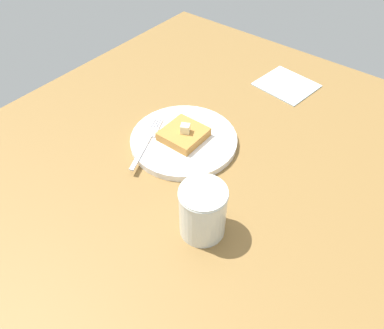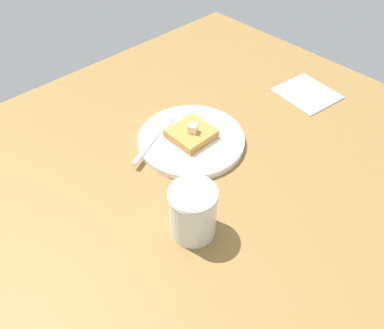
{
  "view_description": "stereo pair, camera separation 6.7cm",
  "coord_description": "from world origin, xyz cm",
  "px_view_note": "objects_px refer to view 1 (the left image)",
  "views": [
    {
      "loc": [
        -30.03,
        46.43,
        54.51
      ],
      "look_at": [
        -0.69,
        9.33,
        6.46
      ],
      "focal_mm": 35.0,
      "sensor_mm": 36.0,
      "label": 1
    },
    {
      "loc": [
        -35.0,
        41.88,
        54.51
      ],
      "look_at": [
        -0.69,
        9.33,
        6.46
      ],
      "focal_mm": 35.0,
      "sensor_mm": 36.0,
      "label": 2
    }
  ],
  "objects_px": {
    "fork": "(148,139)",
    "syrup_jar": "(203,212)",
    "napkin": "(286,85)",
    "plate": "(184,140)"
  },
  "relations": [
    {
      "from": "fork",
      "to": "syrup_jar",
      "type": "distance_m",
      "value": 0.24
    },
    {
      "from": "fork",
      "to": "syrup_jar",
      "type": "bearing_deg",
      "value": 155.54
    },
    {
      "from": "plate",
      "to": "fork",
      "type": "height_order",
      "value": "fork"
    },
    {
      "from": "fork",
      "to": "syrup_jar",
      "type": "height_order",
      "value": "syrup_jar"
    },
    {
      "from": "fork",
      "to": "napkin",
      "type": "distance_m",
      "value": 0.39
    },
    {
      "from": "plate",
      "to": "fork",
      "type": "xyz_separation_m",
      "value": [
        0.05,
        0.05,
        0.01
      ]
    },
    {
      "from": "fork",
      "to": "napkin",
      "type": "height_order",
      "value": "fork"
    },
    {
      "from": "plate",
      "to": "fork",
      "type": "bearing_deg",
      "value": 44.18
    },
    {
      "from": "napkin",
      "to": "plate",
      "type": "bearing_deg",
      "value": 78.46
    },
    {
      "from": "syrup_jar",
      "to": "napkin",
      "type": "height_order",
      "value": "syrup_jar"
    }
  ]
}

